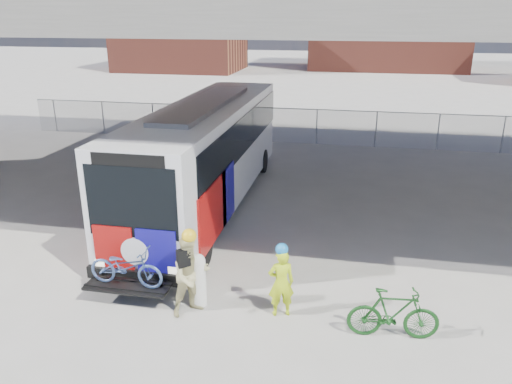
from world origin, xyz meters
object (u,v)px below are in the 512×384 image
(bus, at_px, (207,148))
(cyclist_hivis, at_px, (281,281))
(bike_parked, at_px, (393,314))
(bollard, at_px, (199,278))
(cyclist_tan, at_px, (191,274))

(bus, distance_m, cyclist_hivis, 7.37)
(bike_parked, bearing_deg, bus, 36.49)
(cyclist_hivis, distance_m, bike_parked, 2.47)
(bus, bearing_deg, bollard, -75.28)
(bus, xyz_separation_m, bollard, (1.66, -6.32, -1.40))
(bus, height_order, cyclist_hivis, bus)
(bollard, xyz_separation_m, cyclist_tan, (-0.07, -0.31, 0.27))
(bollard, xyz_separation_m, cyclist_hivis, (1.93, 0.00, 0.15))
(cyclist_tan, bearing_deg, bike_parked, -44.78)
(bus, bearing_deg, cyclist_tan, -76.53)
(bollard, distance_m, cyclist_tan, 0.42)
(bus, xyz_separation_m, cyclist_hivis, (3.59, -6.32, -1.25))
(cyclist_tan, bearing_deg, cyclist_hivis, -34.94)
(bus, relative_size, bike_parked, 6.76)
(bus, height_order, bollard, bus)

